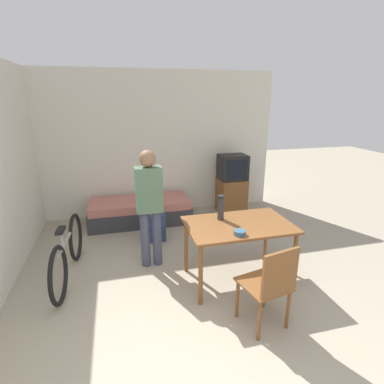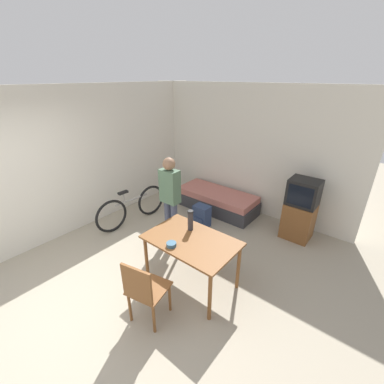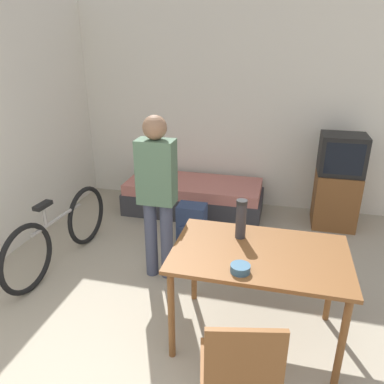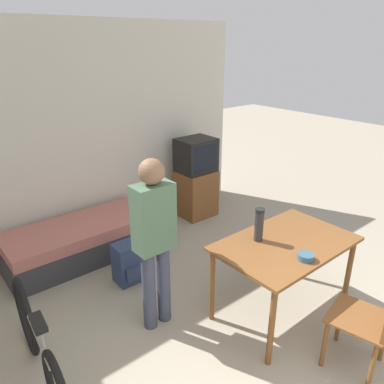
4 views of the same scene
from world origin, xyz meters
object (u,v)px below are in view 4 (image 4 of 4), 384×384
Objects in this scene: bicycle at (40,352)px; backpack at (130,262)px; dining_table at (285,251)px; thermos_flask at (259,223)px; person_standing at (154,235)px; mate_bowl at (306,257)px; daybed at (83,240)px; wooden_chair at (374,316)px; tv at (196,178)px.

backpack is (1.20, 0.78, -0.12)m from bicycle.
thermos_flask is at bearing 132.34° from dining_table.
person_standing is at bearing 151.73° from thermos_flask.
person_standing is at bearing 134.11° from mate_bowl.
daybed is 2.67m from mate_bowl.
dining_table is at bearing 88.59° from wooden_chair.
thermos_flask is (-0.15, 1.05, 0.42)m from wooden_chair.
bicycle is at bearing 144.57° from wooden_chair.
mate_bowl is 1.89m from backpack.
mate_bowl is at bearing -109.84° from tv.
tv is 8.80× the size of mate_bowl.
backpack is at bearing 114.14° from mate_bowl.
person_standing is 1.03m from backpack.
thermos_flask is 1.54m from backpack.
thermos_flask is 0.69× the size of backpack.
bicycle is at bearing -146.87° from backpack.
backpack is (-0.74, 1.64, -0.57)m from mate_bowl.
wooden_chair is (1.00, -3.02, 0.31)m from daybed.
wooden_chair is 1.82m from person_standing.
wooden_chair is 0.57× the size of person_standing.
wooden_chair is at bearing -82.03° from thermos_flask.
daybed is at bearing 110.41° from mate_bowl.
wooden_chair is at bearing -35.43° from bicycle.
wooden_chair is (-0.81, -3.06, -0.05)m from tv.
tv is at bearing 70.16° from mate_bowl.
thermos_flask is at bearing 97.17° from mate_bowl.
wooden_chair is 1.14m from thermos_flask.
bicycle is at bearing -123.04° from daybed.
thermos_flask is (0.85, -1.98, 0.73)m from daybed.
bicycle is at bearing 168.14° from thermos_flask.
dining_table is 1.37× the size of wooden_chair.
thermos_flask is at bearing 97.97° from wooden_chair.
bicycle is at bearing -177.39° from person_standing.
dining_table is at bearing -109.68° from tv.
person_standing reaches higher than thermos_flask.
person_standing is (-0.97, 1.49, 0.40)m from wooden_chair.
daybed is 5.86× the size of thermos_flask.
backpack is (-1.63, -0.83, -0.35)m from tv.
daybed is 3.20m from wooden_chair.
daybed is 1.84m from tv.
mate_bowl is (0.88, -0.91, -0.13)m from person_standing.
person_standing is (0.03, -1.53, 0.71)m from daybed.
mate_bowl is at bearing -23.96° from bicycle.
mate_bowl is (-0.11, -0.28, 0.12)m from dining_table.
tv is 3.75× the size of thermos_flask.
dining_table is 0.79× the size of person_standing.
bicycle is 1.44m from backpack.
backpack is at bearing 78.88° from person_standing.
tv reaches higher than backpack.
daybed is at bearing 102.16° from backpack.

